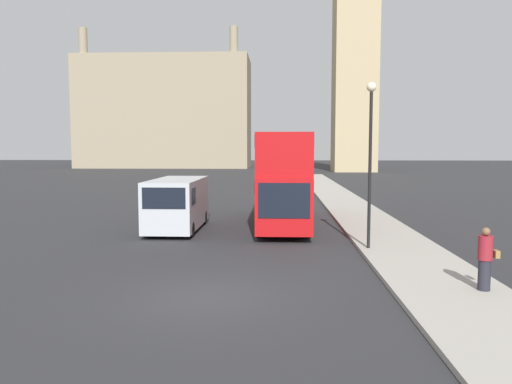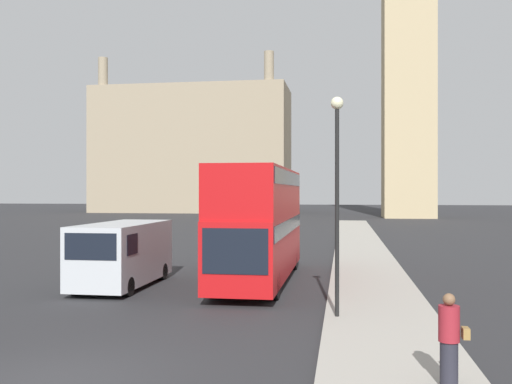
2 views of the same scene
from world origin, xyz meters
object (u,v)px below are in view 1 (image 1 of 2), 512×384
white_van (177,203)px  red_double_decker_bus (283,175)px  pedestrian (485,259)px  street_lamp (370,141)px

white_van → red_double_decker_bus: bearing=23.0°
red_double_decker_bus → pedestrian: bearing=-66.8°
white_van → street_lamp: (8.26, -4.59, 2.87)m
red_double_decker_bus → white_van: red_double_decker_bus is taller
white_van → pedestrian: size_ratio=3.37×
red_double_decker_bus → white_van: bearing=-157.0°
pedestrian → street_lamp: 6.75m
white_van → pedestrian: (10.34, -10.16, -0.32)m
street_lamp → red_double_decker_bus: bearing=115.3°
red_double_decker_bus → street_lamp: (3.19, -6.75, 1.63)m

